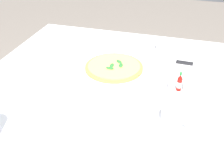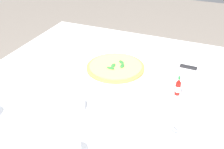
# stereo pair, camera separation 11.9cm
# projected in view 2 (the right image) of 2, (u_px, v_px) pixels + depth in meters

# --- Properties ---
(dining_table) EXTENTS (1.14, 1.14, 0.74)m
(dining_table) POSITION_uv_depth(u_px,v_px,m) (108.00, 110.00, 1.22)
(dining_table) COLOR white
(dining_table) RESTS_ON ground_plane
(pizza_plate) EXTENTS (0.35, 0.35, 0.02)m
(pizza_plate) POSITION_uv_depth(u_px,v_px,m) (115.00, 70.00, 1.25)
(pizza_plate) COLOR white
(pizza_plate) RESTS_ON dining_table
(pizza) EXTENTS (0.26, 0.26, 0.02)m
(pizza) POSITION_uv_depth(u_px,v_px,m) (116.00, 67.00, 1.24)
(pizza) COLOR #C68E47
(pizza) RESTS_ON pizza_plate
(coffee_cup_center_back) EXTENTS (0.13, 0.13, 0.07)m
(coffee_cup_center_back) POSITION_uv_depth(u_px,v_px,m) (163.00, 122.00, 0.92)
(coffee_cup_center_back) COLOR white
(coffee_cup_center_back) RESTS_ON dining_table
(coffee_cup_back_corner) EXTENTS (0.13, 0.13, 0.07)m
(coffee_cup_back_corner) POSITION_uv_depth(u_px,v_px,m) (170.00, 49.00, 1.38)
(coffee_cup_back_corner) COLOR white
(coffee_cup_back_corner) RESTS_ON dining_table
(coffee_cup_near_right) EXTENTS (0.13, 0.13, 0.07)m
(coffee_cup_near_right) POSITION_uv_depth(u_px,v_px,m) (74.00, 107.00, 0.99)
(coffee_cup_near_right) COLOR white
(coffee_cup_near_right) RESTS_ON dining_table
(napkin_folded) EXTENTS (0.22, 0.14, 0.02)m
(napkin_folded) POSITION_uv_depth(u_px,v_px,m) (199.00, 72.00, 1.23)
(napkin_folded) COLOR white
(napkin_folded) RESTS_ON dining_table
(dinner_knife) EXTENTS (0.20, 0.03, 0.01)m
(dinner_knife) POSITION_uv_depth(u_px,v_px,m) (200.00, 70.00, 1.22)
(dinner_knife) COLOR silver
(dinner_knife) RESTS_ON napkin_folded
(hot_sauce_bottle) EXTENTS (0.02, 0.02, 0.08)m
(hot_sauce_bottle) POSITION_uv_depth(u_px,v_px,m) (178.00, 87.00, 1.08)
(hot_sauce_bottle) COLOR #B7140F
(hot_sauce_bottle) RESTS_ON dining_table
(salt_shaker) EXTENTS (0.03, 0.03, 0.06)m
(salt_shaker) POSITION_uv_depth(u_px,v_px,m) (185.00, 89.00, 1.09)
(salt_shaker) COLOR white
(salt_shaker) RESTS_ON dining_table
(pepper_shaker) EXTENTS (0.03, 0.03, 0.06)m
(pepper_shaker) POSITION_uv_depth(u_px,v_px,m) (170.00, 89.00, 1.09)
(pepper_shaker) COLOR white
(pepper_shaker) RESTS_ON dining_table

